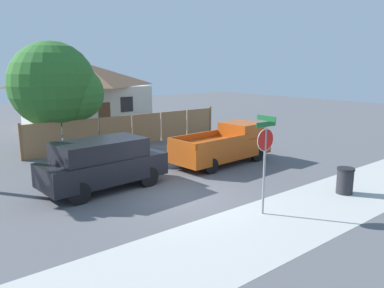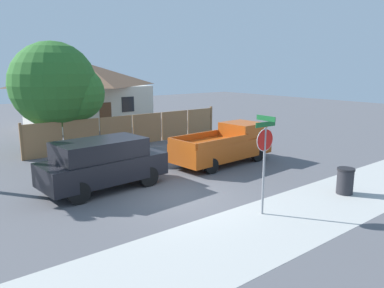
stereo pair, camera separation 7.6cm
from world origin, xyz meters
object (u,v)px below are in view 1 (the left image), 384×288
house (86,93)px  orange_pickup (225,145)px  red_suv (103,163)px  stop_sign (265,149)px  oak_tree (58,87)px  trash_bin (345,181)px

house → orange_pickup: bearing=-88.7°
red_suv → house: bearing=64.9°
house → stop_sign: size_ratio=2.84×
oak_tree → orange_pickup: (5.07, -7.56, -2.57)m
house → stop_sign: house is taller
oak_tree → stop_sign: oak_tree is taller
orange_pickup → trash_bin: orange_pickup is taller
oak_tree → red_suv: 8.04m
house → orange_pickup: size_ratio=1.67×
house → red_suv: size_ratio=1.86×
house → oak_tree: (-4.73, -7.54, 0.97)m
house → stop_sign: 20.63m
stop_sign → oak_tree: bearing=99.7°
orange_pickup → stop_sign: (-3.45, -5.29, 1.19)m
oak_tree → red_suv: (-1.18, -7.57, -2.42)m
house → trash_bin: size_ratio=9.18×
red_suv → trash_bin: red_suv is taller
red_suv → trash_bin: bearing=-45.5°
trash_bin → oak_tree: bearing=111.8°
stop_sign → trash_bin: (3.76, -0.58, -1.58)m
oak_tree → stop_sign: size_ratio=1.89×
house → orange_pickup: 15.19m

